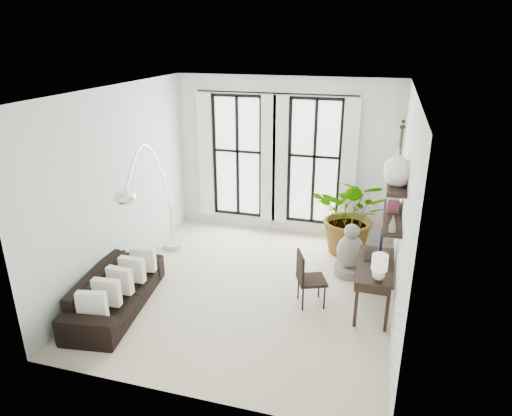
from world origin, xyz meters
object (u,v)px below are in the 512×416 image
at_px(arc_lamp, 148,174).
at_px(buddha, 350,254).
at_px(desk, 375,268).
at_px(sofa, 116,291).
at_px(desk_chair, 307,276).
at_px(plant, 352,215).

bearing_deg(arc_lamp, buddha, 16.40).
relative_size(desk, arc_lamp, 0.51).
bearing_deg(desk, sofa, -164.42).
relative_size(desk_chair, buddha, 0.93).
bearing_deg(desk, plant, 104.76).
relative_size(sofa, plant, 1.35).
relative_size(plant, arc_lamp, 0.63).
xyz_separation_m(desk, desk_chair, (-0.99, -0.15, -0.20)).
distance_m(desk, buddha, 1.13).
height_order(desk, buddha, desk).
bearing_deg(buddha, desk_chair, -116.01).
bearing_deg(desk, desk_chair, -171.62).
bearing_deg(buddha, plant, 94.44).
height_order(plant, desk, plant).
height_order(plant, buddha, plant).
xyz_separation_m(sofa, desk, (3.75, 1.04, 0.40)).
bearing_deg(sofa, desk, -82.13).
distance_m(arc_lamp, buddha, 3.65).
bearing_deg(plant, arc_lamp, -149.80).
distance_m(desk, desk_chair, 1.02).
bearing_deg(desk_chair, plant, 53.60).
relative_size(sofa, desk_chair, 2.37).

